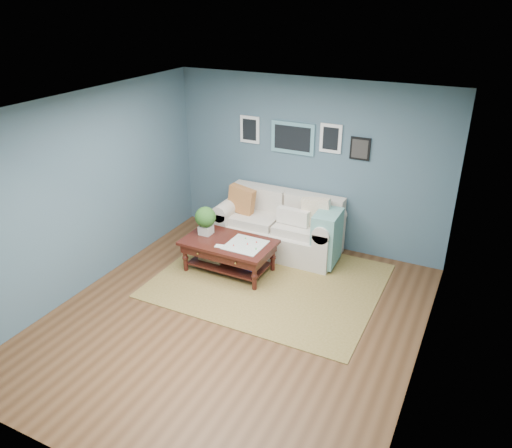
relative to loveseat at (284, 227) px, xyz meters
The scene contains 4 objects.
room_shell 2.19m from the loveseat, 85.05° to the right, with size 5.00×5.02×2.70m.
area_rug 1.07m from the loveseat, 79.19° to the right, with size 3.12×2.49×0.01m, color brown.
loveseat is the anchor object (origin of this frame).
coffee_table 1.11m from the loveseat, 119.47° to the right, with size 1.35×0.80×0.94m.
Camera 1 is at (2.60, -4.61, 3.84)m, focal length 35.00 mm.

